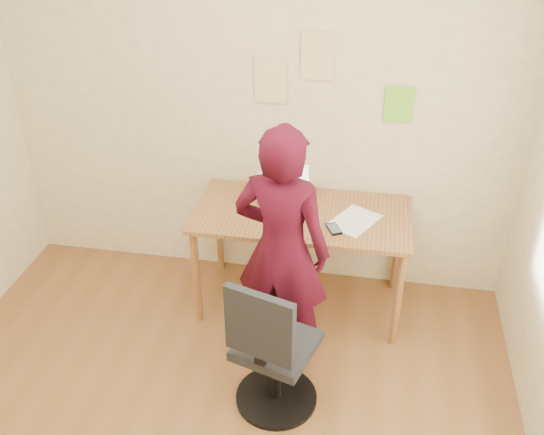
% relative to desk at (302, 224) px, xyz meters
% --- Properties ---
extents(room, '(3.58, 3.58, 2.78)m').
position_rel_desk_xyz_m(room, '(-0.37, -1.38, 0.70)').
color(room, brown).
rests_on(room, ground).
extents(desk, '(1.40, 0.70, 0.74)m').
position_rel_desk_xyz_m(desk, '(0.00, 0.00, 0.00)').
color(desk, '#965F33').
rests_on(desk, ground).
extents(laptop, '(0.44, 0.42, 0.25)m').
position_rel_desk_xyz_m(laptop, '(-0.10, 0.01, 0.14)').
color(laptop, silver).
rests_on(laptop, desk).
extents(paper_sheet, '(0.37, 0.41, 0.00)m').
position_rel_desk_xyz_m(paper_sheet, '(0.34, -0.04, 0.09)').
color(paper_sheet, white).
rests_on(paper_sheet, desk).
extents(phone, '(0.12, 0.15, 0.01)m').
position_rel_desk_xyz_m(phone, '(0.22, -0.17, 0.09)').
color(phone, black).
rests_on(phone, desk).
extents(wall_note_left, '(0.21, 0.00, 0.30)m').
position_rel_desk_xyz_m(wall_note_left, '(-0.27, 0.36, 0.83)').
color(wall_note_left, '#E0C486').
rests_on(wall_note_left, room).
extents(wall_note_mid, '(0.21, 0.00, 0.30)m').
position_rel_desk_xyz_m(wall_note_mid, '(0.02, 0.36, 1.00)').
color(wall_note_mid, '#E0C486').
rests_on(wall_note_mid, room).
extents(wall_note_right, '(0.18, 0.00, 0.24)m').
position_rel_desk_xyz_m(wall_note_right, '(0.55, 0.36, 0.73)').
color(wall_note_right, '#75D02E').
rests_on(wall_note_right, room).
extents(office_chair, '(0.50, 0.51, 0.91)m').
position_rel_desk_xyz_m(office_chair, '(-0.03, -0.96, -0.26)').
color(office_chair, black).
rests_on(office_chair, ground).
extents(person, '(0.63, 0.47, 1.56)m').
position_rel_desk_xyz_m(person, '(-0.05, -0.51, 0.13)').
color(person, '#390715').
rests_on(person, ground).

